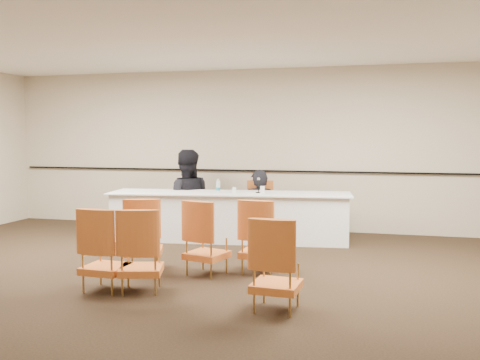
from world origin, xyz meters
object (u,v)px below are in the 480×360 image
Objects in this scene: panelist_main_chair at (259,208)px; aud_chair_front_right at (260,236)px; microphone at (258,186)px; aud_chair_back_left at (106,249)px; panel_table at (229,216)px; panelist_second_chair at (186,207)px; panelist_second at (186,204)px; water_bottle at (218,186)px; coffee_cup at (262,190)px; aud_chair_front_left at (144,234)px; drinking_glass at (234,190)px; panelist_main at (259,216)px; aud_chair_front_mid at (207,237)px; aud_chair_back_mid at (141,250)px; aud_chair_back_right at (277,264)px.

panelist_main_chair is 2.67m from aud_chair_front_right.
aud_chair_back_left is (-1.04, -3.21, -0.46)m from microphone.
panel_table is 1.07m from panelist_second_chair.
panelist_second is 8.40× the size of water_bottle.
aud_chair_front_left reaches higher than coffee_cup.
aud_chair_front_left is 1.00× the size of aud_chair_back_left.
panel_table is 0.47m from drinking_glass.
panelist_main is 2.87m from aud_chair_front_mid.
drinking_glass is 2.25m from aud_chair_front_left.
drinking_glass is at bearing -116.89° from panelist_main_chair.
panelist_second_chair and aud_chair_back_mid have the same top height.
drinking_glass is (-0.26, -0.72, 0.38)m from panelist_main_chair.
microphone is at bearing 142.55° from panelist_second.
drinking_glass is (1.06, -0.56, 0.33)m from panelist_second.
aud_chair_front_left is 1.52m from aud_chair_front_right.
panelist_second reaches higher than coffee_cup.
aud_chair_back_left and aud_chair_back_right have the same top height.
aud_chair_front_left is 1.00× the size of aud_chair_front_mid.
panelist_main is 0.93m from drinking_glass.
aud_chair_back_left is at bearing 76.41° from panelist_second.
aud_chair_back_right is (1.11, -1.16, 0.00)m from aud_chair_front_mid.
microphone is 0.67m from water_bottle.
aud_chair_front_mid is at bearing 49.73° from aud_chair_back_left.
microphone is 0.41m from drinking_glass.
panelist_second is 19.69× the size of drinking_glass.
aud_chair_front_left is 0.98m from aud_chair_back_left.
aud_chair_back_mid is (-0.25, -3.05, -0.38)m from drinking_glass.
aud_chair_front_left is (-0.37, -2.11, -0.45)m from water_bottle.
panelist_main is 1.75× the size of panelist_main_chair.
panelist_second_chair is 1.63m from coffee_cup.
aud_chair_front_mid and aud_chair_back_right have the same top height.
panelist_main_chair and aud_chair_front_mid have the same top height.
panel_table is at bearing 120.19° from aud_chair_front_right.
panelist_second reaches higher than drinking_glass.
panelist_second_chair is 3.69m from aud_chair_back_left.
drinking_glass is 0.11× the size of aud_chair_front_right.
panelist_second is 1.05m from water_bottle.
water_bottle reaches higher than aud_chair_front_mid.
coffee_cup is 2.28m from aud_chair_front_mid.
drinking_glass is 0.83× the size of coffee_cup.
panelist_second_chair is 1.00× the size of aud_chair_front_right.
panel_table is 0.72m from microphone.
panelist_second is at bearing 132.19° from aud_chair_front_right.
aud_chair_back_left reaches higher than coffee_cup.
panelist_main reaches higher than panelist_main_chair.
aud_chair_back_left is (-0.92, -3.82, 0.00)m from panelist_main_chair.
water_bottle is at bearing 125.20° from aud_chair_front_right.
aud_chair_front_right is (1.91, -2.44, 0.00)m from panelist_second_chair.
coffee_cup is at bearing 142.81° from panelist_second.
drinking_glass is 3.59m from aud_chair_back_right.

